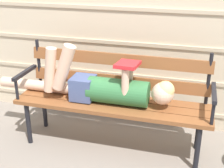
# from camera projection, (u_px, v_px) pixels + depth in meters

# --- Properties ---
(ground_plane) EXTENTS (12.00, 12.00, 0.00)m
(ground_plane) POSITION_uv_depth(u_px,v_px,m) (106.00, 157.00, 2.80)
(ground_plane) COLOR gray
(house_siding) EXTENTS (4.02, 0.08, 2.39)m
(house_siding) POSITION_uv_depth(u_px,v_px,m) (128.00, 8.00, 3.02)
(house_siding) COLOR beige
(house_siding) RESTS_ON ground
(park_bench) EXTENTS (1.76, 0.43, 0.92)m
(park_bench) POSITION_uv_depth(u_px,v_px,m) (114.00, 94.00, 2.83)
(park_bench) COLOR brown
(park_bench) RESTS_ON ground
(reclining_person) EXTENTS (1.69, 0.26, 0.53)m
(reclining_person) POSITION_uv_depth(u_px,v_px,m) (103.00, 87.00, 2.76)
(reclining_person) COLOR #33703D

